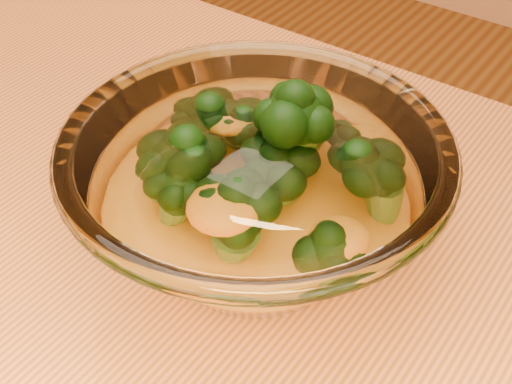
% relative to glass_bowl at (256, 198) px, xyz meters
% --- Properties ---
extents(glass_bowl, '(0.24, 0.24, 0.11)m').
position_rel_glass_bowl_xyz_m(glass_bowl, '(0.00, 0.00, 0.00)').
color(glass_bowl, white).
rests_on(glass_bowl, table).
extents(cheese_sauce, '(0.14, 0.14, 0.04)m').
position_rel_glass_bowl_xyz_m(cheese_sauce, '(0.00, 0.00, -0.02)').
color(cheese_sauce, orange).
rests_on(cheese_sauce, glass_bowl).
extents(broccoli_heap, '(0.16, 0.14, 0.09)m').
position_rel_glass_bowl_xyz_m(broccoli_heap, '(-0.00, 0.01, 0.02)').
color(broccoli_heap, black).
rests_on(broccoli_heap, cheese_sauce).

